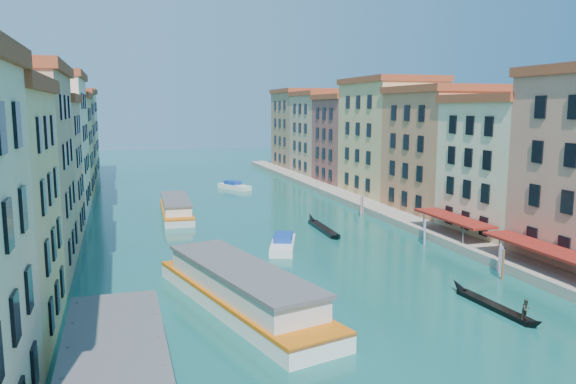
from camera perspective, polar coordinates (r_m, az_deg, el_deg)
name	(u,v)px	position (r m, az deg, el deg)	size (l,w,h in m)	color
left_bank_palazzos	(36,154)	(83.24, -24.20, 3.54)	(12.80, 128.40, 21.00)	beige
right_bank_palazzos	(406,145)	(94.45, 11.93, 4.65)	(12.80, 128.40, 21.00)	#B05D44
quay	(360,203)	(91.98, 7.37, -1.14)	(4.00, 140.00, 1.00)	gray
restaurant_awnings	(552,251)	(56.81, 25.26, -5.44)	(3.20, 44.55, 3.12)	maroon
vaporetto_stop	(116,381)	(33.02, -17.09, -17.91)	(5.40, 16.40, 3.65)	#545457
mooring_poles_right	(483,256)	(59.63, 19.20, -6.12)	(1.44, 54.24, 3.20)	brown
vaporetto_near	(241,289)	(45.69, -4.79, -9.83)	(10.94, 23.55, 3.42)	white
vaporetto_far	(176,208)	(84.89, -11.32, -1.57)	(4.78, 18.11, 2.67)	silver
gondola_fore	(304,307)	(45.08, 1.67, -11.57)	(1.33, 12.57, 2.51)	black
gondola_right	(496,305)	(48.44, 20.34, -10.69)	(1.58, 10.62, 2.12)	black
gondola_far	(323,227)	(73.76, 3.54, -3.61)	(1.57, 12.97, 1.84)	black
motorboat_mid	(283,243)	(63.95, -0.52, -5.25)	(5.07, 8.40, 1.66)	white
motorboat_far	(234,186)	(111.02, -5.50, 0.63)	(5.70, 7.92, 1.59)	silver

